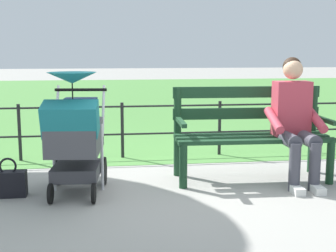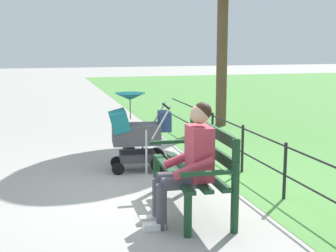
{
  "view_description": "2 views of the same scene",
  "coord_description": "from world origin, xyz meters",
  "px_view_note": "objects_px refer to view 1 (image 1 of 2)",
  "views": [
    {
      "loc": [
        0.84,
        4.62,
        1.35
      ],
      "look_at": [
        0.24,
        0.17,
        0.62
      ],
      "focal_mm": 50.54,
      "sensor_mm": 36.0,
      "label": 1
    },
    {
      "loc": [
        -5.63,
        1.56,
        1.88
      ],
      "look_at": [
        0.29,
        -0.03,
        0.8
      ],
      "focal_mm": 51.39,
      "sensor_mm": 36.0,
      "label": 2
    }
  ],
  "objects_px": {
    "park_bench": "(250,129)",
    "person_on_bench": "(295,117)",
    "stroller": "(75,132)",
    "handbag": "(9,183)"
  },
  "relations": [
    {
      "from": "stroller",
      "to": "park_bench",
      "type": "bearing_deg",
      "value": -168.96
    },
    {
      "from": "park_bench",
      "to": "handbag",
      "type": "xyz_separation_m",
      "value": [
        2.41,
        0.34,
        -0.4
      ]
    },
    {
      "from": "park_bench",
      "to": "person_on_bench",
      "type": "distance_m",
      "value": 0.48
    },
    {
      "from": "person_on_bench",
      "to": "stroller",
      "type": "height_order",
      "value": "person_on_bench"
    },
    {
      "from": "park_bench",
      "to": "stroller",
      "type": "bearing_deg",
      "value": 11.04
    },
    {
      "from": "handbag",
      "to": "person_on_bench",
      "type": "bearing_deg",
      "value": -177.59
    },
    {
      "from": "park_bench",
      "to": "person_on_bench",
      "type": "height_order",
      "value": "person_on_bench"
    },
    {
      "from": "person_on_bench",
      "to": "stroller",
      "type": "distance_m",
      "value": 2.19
    },
    {
      "from": "person_on_bench",
      "to": "stroller",
      "type": "relative_size",
      "value": 1.11
    },
    {
      "from": "stroller",
      "to": "handbag",
      "type": "height_order",
      "value": "stroller"
    }
  ]
}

